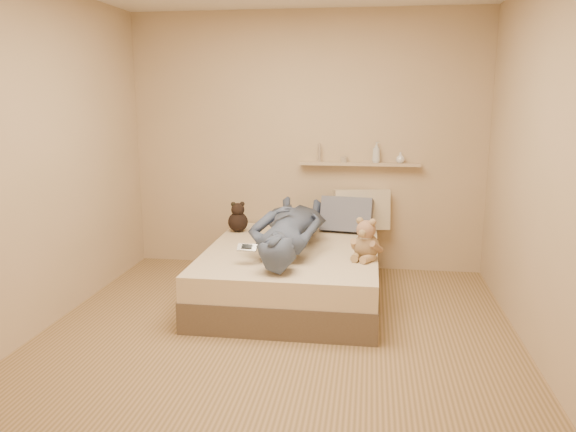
% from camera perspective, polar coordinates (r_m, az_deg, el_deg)
% --- Properties ---
extents(room, '(3.80, 3.80, 3.80)m').
position_cam_1_polar(room, '(3.89, -1.40, 5.23)').
color(room, '#9C7A51').
rests_on(room, ground).
extents(bed, '(1.50, 1.90, 0.45)m').
position_cam_1_polar(bed, '(5.02, 0.47, -5.78)').
color(bed, brown).
rests_on(bed, floor).
extents(game_console, '(0.16, 0.07, 0.05)m').
position_cam_1_polar(game_console, '(4.46, -4.18, -3.22)').
color(game_console, '#AEB0B5').
rests_on(game_console, bed).
extents(teddy_bear, '(0.28, 0.29, 0.35)m').
position_cam_1_polar(teddy_bear, '(4.63, 7.91, -2.66)').
color(teddy_bear, '#8C6D4D').
rests_on(teddy_bear, bed).
extents(dark_plush, '(0.20, 0.20, 0.30)m').
position_cam_1_polar(dark_plush, '(5.55, -5.11, -0.27)').
color(dark_plush, black).
rests_on(dark_plush, bed).
extents(pillow_cream, '(0.58, 0.32, 0.41)m').
position_cam_1_polar(pillow_cream, '(5.68, 7.47, 0.66)').
color(pillow_cream, beige).
rests_on(pillow_cream, bed).
extents(pillow_grey, '(0.53, 0.31, 0.37)m').
position_cam_1_polar(pillow_grey, '(5.55, 5.96, 0.11)').
color(pillow_grey, slate).
rests_on(pillow_grey, bed).
extents(person, '(0.61, 1.67, 0.40)m').
position_cam_1_polar(person, '(4.89, 0.07, -1.11)').
color(person, '#404964').
rests_on(person, bed).
extents(wall_shelf, '(1.20, 0.12, 0.03)m').
position_cam_1_polar(wall_shelf, '(5.68, 7.27, 5.27)').
color(wall_shelf, tan).
rests_on(wall_shelf, wall_back).
extents(shelf_bottles, '(0.88, 0.12, 0.21)m').
position_cam_1_polar(shelf_bottles, '(5.67, 8.94, 6.17)').
color(shelf_bottles, silver).
rests_on(shelf_bottles, wall_shelf).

